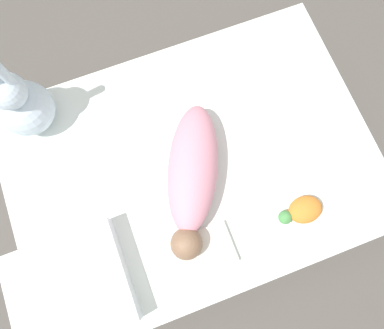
{
  "coord_description": "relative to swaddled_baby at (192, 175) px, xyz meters",
  "views": [
    {
      "loc": [
        0.12,
        0.32,
        1.55
      ],
      "look_at": [
        0.0,
        0.02,
        0.28
      ],
      "focal_mm": 35.0,
      "sensor_mm": 36.0,
      "label": 1
    }
  ],
  "objects": [
    {
      "name": "bed_mattress",
      "position": [
        -0.02,
        -0.06,
        -0.18
      ],
      "size": [
        1.34,
        0.96,
        0.23
      ],
      "color": "white",
      "rests_on": "ground_plane"
    },
    {
      "name": "pillow",
      "position": [
        0.5,
        0.21,
        -0.02
      ],
      "size": [
        0.37,
        0.34,
        0.09
      ],
      "color": "white",
      "rests_on": "bed_mattress"
    },
    {
      "name": "turtle_plush",
      "position": [
        -0.32,
        0.24,
        -0.04
      ],
      "size": [
        0.16,
        0.09,
        0.06
      ],
      "color": "orange",
      "rests_on": "bed_mattress"
    },
    {
      "name": "burp_cloth",
      "position": [
        0.08,
        0.25,
        -0.06
      ],
      "size": [
        0.26,
        0.14,
        0.02
      ],
      "color": "white",
      "rests_on": "bed_mattress"
    },
    {
      "name": "swaddled_baby",
      "position": [
        0.0,
        0.0,
        0.0
      ],
      "size": [
        0.35,
        0.53,
        0.14
      ],
      "rotation": [
        0.0,
        0.0,
        1.13
      ],
      "color": "pink",
      "rests_on": "bed_mattress"
    },
    {
      "name": "ground_plane",
      "position": [
        -0.02,
        -0.06,
        -0.3
      ],
      "size": [
        12.0,
        12.0,
        0.0
      ],
      "primitive_type": "plane",
      "color": "#514C47"
    },
    {
      "name": "bunny_plush",
      "position": [
        0.46,
        -0.43,
        0.06
      ],
      "size": [
        0.2,
        0.2,
        0.39
      ],
      "color": "silver",
      "rests_on": "bed_mattress"
    }
  ]
}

